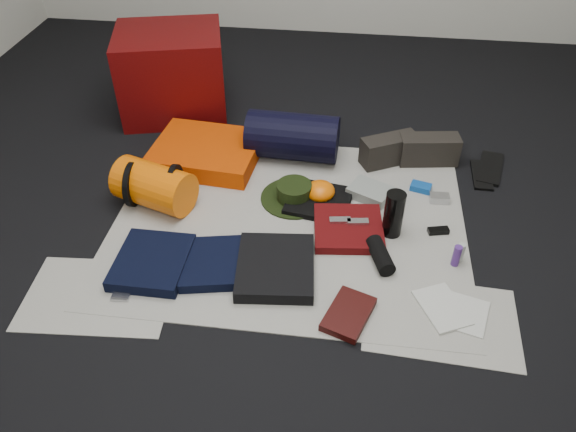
# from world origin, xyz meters

# --- Properties ---
(floor) EXTENTS (4.50, 4.50, 0.02)m
(floor) POSITION_xyz_m (0.00, 0.00, -0.01)
(floor) COLOR black
(floor) RESTS_ON ground
(newspaper_mat) EXTENTS (1.60, 1.30, 0.01)m
(newspaper_mat) POSITION_xyz_m (0.00, 0.00, 0.00)
(newspaper_mat) COLOR beige
(newspaper_mat) RESTS_ON floor
(newspaper_sheet_front_left) EXTENTS (0.61, 0.44, 0.00)m
(newspaper_sheet_front_left) POSITION_xyz_m (-0.70, -0.55, 0.00)
(newspaper_sheet_front_left) COLOR beige
(newspaper_sheet_front_left) RESTS_ON floor
(newspaper_sheet_front_right) EXTENTS (0.60, 0.43, 0.00)m
(newspaper_sheet_front_right) POSITION_xyz_m (0.65, -0.50, 0.00)
(newspaper_sheet_front_right) COLOR beige
(newspaper_sheet_front_right) RESTS_ON floor
(red_cabinet) EXTENTS (0.68, 0.61, 0.48)m
(red_cabinet) POSITION_xyz_m (-0.80, 0.93, 0.24)
(red_cabinet) COLOR #540606
(red_cabinet) RESTS_ON floor
(sleeping_pad) EXTENTS (0.57, 0.48, 0.10)m
(sleeping_pad) POSITION_xyz_m (-0.49, 0.43, 0.05)
(sleeping_pad) COLOR #D23E02
(sleeping_pad) RESTS_ON newspaper_mat
(stuff_sack) EXTENTS (0.41, 0.32, 0.21)m
(stuff_sack) POSITION_xyz_m (-0.64, 0.04, 0.11)
(stuff_sack) COLOR #EA6003
(stuff_sack) RESTS_ON newspaper_mat
(sack_strap_left) EXTENTS (0.02, 0.22, 0.22)m
(sack_strap_left) POSITION_xyz_m (-0.74, 0.04, 0.11)
(sack_strap_left) COLOR black
(sack_strap_left) RESTS_ON newspaper_mat
(sack_strap_right) EXTENTS (0.02, 0.22, 0.22)m
(sack_strap_right) POSITION_xyz_m (-0.54, 0.04, 0.11)
(sack_strap_right) COLOR black
(sack_strap_right) RESTS_ON newspaper_mat
(navy_duffel) EXTENTS (0.48, 0.27, 0.25)m
(navy_duffel) POSITION_xyz_m (-0.05, 0.52, 0.13)
(navy_duffel) COLOR black
(navy_duffel) RESTS_ON newspaper_mat
(boonie_brim) EXTENTS (0.34, 0.34, 0.01)m
(boonie_brim) POSITION_xyz_m (0.00, 0.17, 0.01)
(boonie_brim) COLOR black
(boonie_brim) RESTS_ON newspaper_mat
(boonie_crown) EXTENTS (0.17, 0.17, 0.08)m
(boonie_crown) POSITION_xyz_m (0.00, 0.17, 0.05)
(boonie_crown) COLOR black
(boonie_crown) RESTS_ON boonie_brim
(hiking_boot_left) EXTENTS (0.31, 0.23, 0.15)m
(hiking_boot_left) POSITION_xyz_m (0.45, 0.54, 0.08)
(hiking_boot_left) COLOR black
(hiking_boot_left) RESTS_ON newspaper_mat
(hiking_boot_right) EXTENTS (0.31, 0.16, 0.15)m
(hiking_boot_right) POSITION_xyz_m (0.66, 0.57, 0.08)
(hiking_boot_right) COLOR black
(hiking_boot_right) RESTS_ON newspaper_mat
(flip_flop_left) EXTENTS (0.10, 0.25, 0.01)m
(flip_flop_left) POSITION_xyz_m (0.93, 0.48, 0.01)
(flip_flop_left) COLOR black
(flip_flop_left) RESTS_ON floor
(flip_flop_right) EXTENTS (0.18, 0.31, 0.02)m
(flip_flop_right) POSITION_xyz_m (0.98, 0.55, 0.01)
(flip_flop_right) COLOR black
(flip_flop_right) RESTS_ON floor
(trousers_navy_a) EXTENTS (0.29, 0.34, 0.05)m
(trousers_navy_a) POSITION_xyz_m (-0.53, -0.37, 0.03)
(trousers_navy_a) COLOR black
(trousers_navy_a) RESTS_ON newspaper_mat
(trousers_navy_b) EXTENTS (0.31, 0.33, 0.05)m
(trousers_navy_b) POSITION_xyz_m (-0.29, -0.34, 0.03)
(trousers_navy_b) COLOR black
(trousers_navy_b) RESTS_ON newspaper_mat
(trousers_charcoal) EXTENTS (0.35, 0.39, 0.06)m
(trousers_charcoal) POSITION_xyz_m (-0.01, -0.34, 0.03)
(trousers_charcoal) COLOR black
(trousers_charcoal) RESTS_ON newspaper_mat
(black_tshirt) EXTENTS (0.33, 0.31, 0.03)m
(black_tshirt) POSITION_xyz_m (0.12, 0.14, 0.02)
(black_tshirt) COLOR black
(black_tshirt) RESTS_ON newspaper_mat
(red_shirt) EXTENTS (0.33, 0.33, 0.04)m
(red_shirt) POSITION_xyz_m (0.27, -0.04, 0.03)
(red_shirt) COLOR #50080A
(red_shirt) RESTS_ON newspaper_mat
(orange_stuff_sack) EXTENTS (0.14, 0.14, 0.09)m
(orange_stuff_sack) POSITION_xyz_m (0.13, 0.18, 0.05)
(orange_stuff_sack) COLOR #EA6003
(orange_stuff_sack) RESTS_ON newspaper_mat
(first_aid_pouch) EXTENTS (0.24, 0.22, 0.05)m
(first_aid_pouch) POSITION_xyz_m (0.36, 0.23, 0.03)
(first_aid_pouch) COLOR gray
(first_aid_pouch) RESTS_ON newspaper_mat
(water_bottle) EXTENTS (0.11, 0.11, 0.22)m
(water_bottle) POSITION_xyz_m (0.46, -0.02, 0.12)
(water_bottle) COLOR black
(water_bottle) RESTS_ON newspaper_mat
(speaker) EXTENTS (0.13, 0.20, 0.07)m
(speaker) POSITION_xyz_m (0.41, -0.22, 0.04)
(speaker) COLOR black
(speaker) RESTS_ON newspaper_mat
(compact_camera) EXTENTS (0.09, 0.06, 0.04)m
(compact_camera) POSITION_xyz_m (0.70, 0.23, 0.02)
(compact_camera) COLOR #B2B3B7
(compact_camera) RESTS_ON newspaper_mat
(cyan_case) EXTENTS (0.11, 0.09, 0.03)m
(cyan_case) POSITION_xyz_m (0.61, 0.31, 0.02)
(cyan_case) COLOR #10499B
(cyan_case) RESTS_ON newspaper_mat
(toiletry_purple) EXTENTS (0.04, 0.04, 0.10)m
(toiletry_purple) POSITION_xyz_m (0.73, -0.19, 0.06)
(toiletry_purple) COLOR #4B267A
(toiletry_purple) RESTS_ON newspaper_mat
(toiletry_clear) EXTENTS (0.03, 0.03, 0.09)m
(toiletry_clear) POSITION_xyz_m (0.75, -0.16, 0.05)
(toiletry_clear) COLOR #AFB3AE
(toiletry_clear) RESTS_ON newspaper_mat
(paperback_book) EXTENTS (0.22, 0.26, 0.03)m
(paperback_book) POSITION_xyz_m (0.30, -0.54, 0.02)
(paperback_book) COLOR black
(paperback_book) RESTS_ON newspaper_mat
(map_booklet) EXTENTS (0.23, 0.27, 0.01)m
(map_booklet) POSITION_xyz_m (0.66, -0.45, 0.01)
(map_booklet) COLOR beige
(map_booklet) RESTS_ON newspaper_mat
(map_printout) EXTENTS (0.19, 0.22, 0.01)m
(map_printout) POSITION_xyz_m (0.75, -0.47, 0.01)
(map_printout) COLOR beige
(map_printout) RESTS_ON newspaper_mat
(sunglasses) EXTENTS (0.10, 0.06, 0.02)m
(sunglasses) POSITION_xyz_m (0.67, 0.00, 0.02)
(sunglasses) COLOR black
(sunglasses) RESTS_ON newspaper_mat
(key_cluster) EXTENTS (0.08, 0.08, 0.01)m
(key_cluster) POSITION_xyz_m (-0.61, -0.54, 0.01)
(key_cluster) COLOR #B2B3B7
(key_cluster) RESTS_ON newspaper_mat
(tape_roll) EXTENTS (0.05, 0.05, 0.03)m
(tape_roll) POSITION_xyz_m (0.14, 0.17, 0.05)
(tape_roll) COLOR white
(tape_roll) RESTS_ON black_tshirt
(energy_bar_a) EXTENTS (0.10, 0.05, 0.01)m
(energy_bar_a) POSITION_xyz_m (0.23, -0.02, 0.05)
(energy_bar_a) COLOR #B2B3B7
(energy_bar_a) RESTS_ON red_shirt
(energy_bar_b) EXTENTS (0.10, 0.05, 0.01)m
(energy_bar_b) POSITION_xyz_m (0.31, -0.02, 0.05)
(energy_bar_b) COLOR #B2B3B7
(energy_bar_b) RESTS_ON red_shirt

